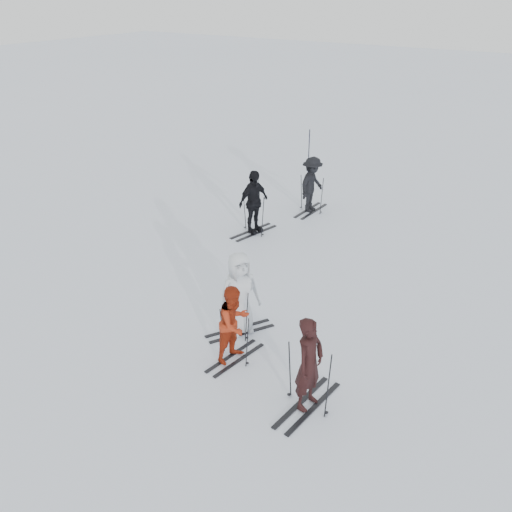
{
  "coord_description": "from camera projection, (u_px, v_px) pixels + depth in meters",
  "views": [
    {
      "loc": [
        7.13,
        -9.66,
        7.24
      ],
      "look_at": [
        0.0,
        1.0,
        1.0
      ],
      "focal_mm": 40.0,
      "sensor_mm": 36.0,
      "label": 1
    }
  ],
  "objects": [
    {
      "name": "ground",
      "position": [
        233.0,
        308.0,
        13.95
      ],
      "size": [
        120.0,
        120.0,
        0.0
      ],
      "primitive_type": "plane",
      "color": "silver",
      "rests_on": "ground"
    },
    {
      "name": "skier_near_dark",
      "position": [
        309.0,
        365.0,
        10.33
      ],
      "size": [
        0.49,
        0.71,
        1.87
      ],
      "primitive_type": "imported",
      "rotation": [
        0.0,
        0.0,
        1.51
      ],
      "color": "black",
      "rests_on": "ground"
    },
    {
      "name": "skier_red",
      "position": [
        234.0,
        325.0,
        11.71
      ],
      "size": [
        0.73,
        0.89,
        1.69
      ],
      "primitive_type": "imported",
      "rotation": [
        0.0,
        0.0,
        1.45
      ],
      "color": "#9B2A11",
      "rests_on": "ground"
    },
    {
      "name": "skier_grey",
      "position": [
        239.0,
        294.0,
        12.58
      ],
      "size": [
        1.0,
        1.13,
        1.94
      ],
      "primitive_type": "imported",
      "rotation": [
        0.0,
        0.0,
        1.05
      ],
      "color": "silver",
      "rests_on": "ground"
    },
    {
      "name": "skier_uphill_left",
      "position": [
        254.0,
        203.0,
        17.65
      ],
      "size": [
        0.71,
        1.25,
        2.0
      ],
      "primitive_type": "imported",
      "rotation": [
        0.0,
        0.0,
        1.38
      ],
      "color": "black",
      "rests_on": "ground"
    },
    {
      "name": "skier_uphill_far",
      "position": [
        312.0,
        185.0,
        19.34
      ],
      "size": [
        0.71,
        1.23,
        1.89
      ],
      "primitive_type": "imported",
      "rotation": [
        0.0,
        0.0,
        1.56
      ],
      "color": "black",
      "rests_on": "ground"
    },
    {
      "name": "skis_near_dark",
      "position": [
        309.0,
        377.0,
        10.44
      ],
      "size": [
        1.92,
        1.1,
        1.36
      ],
      "primitive_type": null,
      "rotation": [
        0.0,
        0.0,
        1.51
      ],
      "color": "black",
      "rests_on": "ground"
    },
    {
      "name": "skis_red",
      "position": [
        235.0,
        336.0,
        11.83
      ],
      "size": [
        1.66,
        1.01,
        1.15
      ],
      "primitive_type": null,
      "rotation": [
        0.0,
        0.0,
        1.45
      ],
      "color": "black",
      "rests_on": "ground"
    },
    {
      "name": "skis_grey",
      "position": [
        240.0,
        309.0,
        12.74
      ],
      "size": [
        1.87,
        1.58,
        1.21
      ],
      "primitive_type": null,
      "rotation": [
        0.0,
        0.0,
        1.05
      ],
      "color": "black",
      "rests_on": "ground"
    },
    {
      "name": "skis_uphill_left",
      "position": [
        254.0,
        213.0,
        17.8
      ],
      "size": [
        1.95,
        1.28,
        1.31
      ],
      "primitive_type": null,
      "rotation": [
        0.0,
        0.0,
        1.38
      ],
      "color": "black",
      "rests_on": "ground"
    },
    {
      "name": "skis_uphill_far",
      "position": [
        311.0,
        193.0,
        19.47
      ],
      "size": [
        1.79,
        0.96,
        1.3
      ],
      "primitive_type": null,
      "rotation": [
        0.0,
        0.0,
        1.56
      ],
      "color": "black",
      "rests_on": "ground"
    },
    {
      "name": "piste_marker",
      "position": [
        309.0,
        151.0,
        23.36
      ],
      "size": [
        0.05,
        0.05,
        1.78
      ],
      "primitive_type": "cylinder",
      "rotation": [
        0.0,
        0.0,
        0.26
      ],
      "color": "black",
      "rests_on": "ground"
    }
  ]
}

